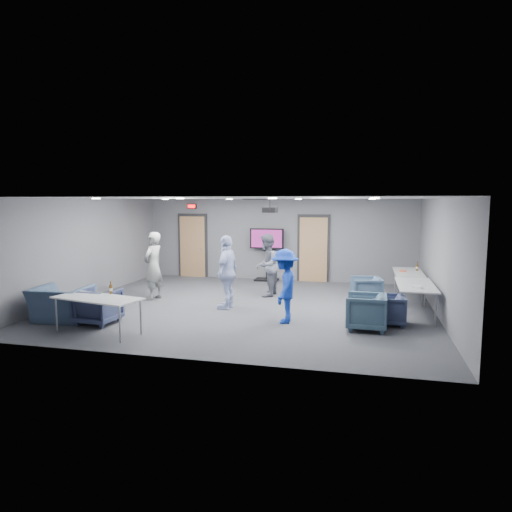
% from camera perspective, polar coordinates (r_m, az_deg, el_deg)
% --- Properties ---
extents(floor, '(9.00, 9.00, 0.00)m').
position_cam_1_polar(floor, '(11.55, -1.08, -6.27)').
color(floor, '#323539').
rests_on(floor, ground).
extents(ceiling, '(9.00, 9.00, 0.00)m').
position_cam_1_polar(ceiling, '(11.25, -1.12, 7.25)').
color(ceiling, silver).
rests_on(ceiling, wall_back).
extents(wall_back, '(9.00, 0.02, 2.70)m').
position_cam_1_polar(wall_back, '(15.20, 2.72, 2.05)').
color(wall_back, slate).
rests_on(wall_back, floor).
extents(wall_front, '(9.00, 0.02, 2.70)m').
position_cam_1_polar(wall_front, '(7.56, -8.81, -2.94)').
color(wall_front, slate).
rests_on(wall_front, floor).
extents(wall_left, '(0.02, 8.00, 2.70)m').
position_cam_1_polar(wall_left, '(13.19, -20.37, 0.89)').
color(wall_left, slate).
rests_on(wall_left, floor).
extents(wall_right, '(0.02, 8.00, 2.70)m').
position_cam_1_polar(wall_right, '(11.08, 22.04, -0.25)').
color(wall_right, slate).
rests_on(wall_right, floor).
extents(door_left, '(1.06, 0.17, 2.24)m').
position_cam_1_polar(door_left, '(16.02, -7.91, 1.23)').
color(door_left, black).
rests_on(door_left, wall_back).
extents(door_right, '(1.06, 0.17, 2.24)m').
position_cam_1_polar(door_right, '(15.01, 7.19, 0.86)').
color(door_right, black).
rests_on(door_right, wall_back).
extents(exit_sign, '(0.32, 0.08, 0.16)m').
position_cam_1_polar(exit_sign, '(15.93, -8.02, 6.18)').
color(exit_sign, black).
rests_on(exit_sign, wall_back).
extents(hvac_diffuser, '(0.60, 0.60, 0.03)m').
position_cam_1_polar(hvac_diffuser, '(14.08, -0.19, 7.11)').
color(hvac_diffuser, black).
rests_on(hvac_diffuser, ceiling).
extents(downlights, '(6.18, 3.78, 0.02)m').
position_cam_1_polar(downlights, '(11.25, -1.12, 7.17)').
color(downlights, white).
rests_on(downlights, ceiling).
extents(person_a, '(0.55, 0.73, 1.82)m').
position_cam_1_polar(person_a, '(12.48, -12.71, -1.21)').
color(person_a, gray).
rests_on(person_a, floor).
extents(person_b, '(0.71, 0.89, 1.73)m').
position_cam_1_polar(person_b, '(12.60, 1.32, -1.16)').
color(person_b, slate).
rests_on(person_b, floor).
extents(person_c, '(0.52, 1.09, 1.81)m').
position_cam_1_polar(person_c, '(11.17, -3.62, -2.01)').
color(person_c, silver).
rests_on(person_c, floor).
extents(person_d, '(0.64, 1.06, 1.61)m').
position_cam_1_polar(person_d, '(9.89, 3.60, -3.77)').
color(person_d, '#1A3AAA').
rests_on(person_d, floor).
extents(chair_right_a, '(0.87, 0.85, 0.69)m').
position_cam_1_polar(chair_right_a, '(12.10, 13.60, -4.18)').
color(chair_right_a, '#3D5169').
rests_on(chair_right_a, floor).
extents(chair_right_b, '(0.73, 0.71, 0.65)m').
position_cam_1_polar(chair_right_b, '(10.18, 16.13, -6.47)').
color(chair_right_b, '#313955').
rests_on(chair_right_b, floor).
extents(chair_right_c, '(0.83, 0.81, 0.74)m').
position_cam_1_polar(chair_right_c, '(9.69, 13.58, -6.78)').
color(chair_right_c, '#395064').
rests_on(chair_right_c, floor).
extents(chair_front_a, '(0.85, 0.87, 0.75)m').
position_cam_1_polar(chair_front_a, '(10.43, -19.15, -5.97)').
color(chair_front_a, '#353D5B').
rests_on(chair_front_a, floor).
extents(chair_front_b, '(1.23, 1.10, 0.76)m').
position_cam_1_polar(chair_front_b, '(10.97, -23.11, -5.52)').
color(chair_front_b, '#3D506B').
rests_on(chair_front_b, floor).
extents(table_right_a, '(0.74, 1.77, 0.73)m').
position_cam_1_polar(table_right_a, '(13.00, 18.50, -2.08)').
color(table_right_a, silver).
rests_on(table_right_a, floor).
extents(table_right_b, '(0.82, 1.96, 0.73)m').
position_cam_1_polar(table_right_b, '(11.13, 19.32, -3.54)').
color(table_right_b, silver).
rests_on(table_right_b, floor).
extents(table_front_left, '(1.92, 1.11, 0.73)m').
position_cam_1_polar(table_front_left, '(9.61, -19.20, -5.18)').
color(table_front_left, silver).
rests_on(table_front_left, floor).
extents(bottle_front, '(0.07, 0.07, 0.26)m').
position_cam_1_polar(bottle_front, '(9.87, -17.69, -3.97)').
color(bottle_front, '#59380F').
rests_on(bottle_front, table_front_left).
extents(bottle_right, '(0.06, 0.06, 0.25)m').
position_cam_1_polar(bottle_right, '(13.25, 19.47, -1.36)').
color(bottle_right, '#59380F').
rests_on(bottle_right, table_right_a).
extents(snack_box, '(0.18, 0.12, 0.04)m').
position_cam_1_polar(snack_box, '(12.97, 17.88, -1.78)').
color(snack_box, '#CB5332').
rests_on(snack_box, table_right_a).
extents(wrapper, '(0.24, 0.19, 0.05)m').
position_cam_1_polar(wrapper, '(10.64, 19.48, -3.66)').
color(wrapper, silver).
rests_on(wrapper, table_right_b).
extents(tv_stand, '(1.13, 0.54, 1.74)m').
position_cam_1_polar(tv_stand, '(15.06, 1.35, 0.61)').
color(tv_stand, black).
rests_on(tv_stand, floor).
extents(projector, '(0.37, 0.35, 0.36)m').
position_cam_1_polar(projector, '(11.80, 1.76, 5.79)').
color(projector, black).
rests_on(projector, ceiling).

